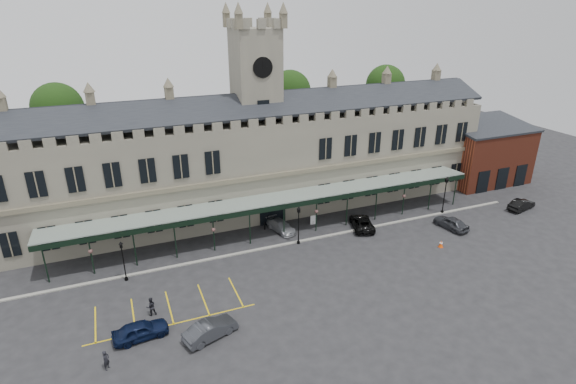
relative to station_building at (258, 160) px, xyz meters
name	(u,v)px	position (x,y,z in m)	size (l,w,h in m)	color
ground	(311,269)	(0.00, -15.91, -6.47)	(140.00, 140.00, 0.00)	black
station_building	(258,160)	(0.00, 0.00, 0.00)	(60.00, 10.36, 17.30)	#696557
clock_tower	(257,107)	(0.00, 0.09, 6.64)	(5.60, 5.60, 24.80)	#696557
canopy	(283,217)	(0.00, -8.45, -4.06)	(50.00, 4.10, 4.30)	#8C9E93
brick_annex	(484,153)	(34.00, -2.94, -2.31)	(12.40, 8.36, 9.23)	maroon
kerb	(290,243)	(0.00, -10.41, -6.41)	(60.00, 0.40, 0.12)	gray
parking_markings	(170,311)	(-14.00, -17.41, -6.47)	(16.00, 6.00, 0.01)	gold
tree_behind_left	(58,109)	(-22.00, 9.09, 6.35)	(6.00, 6.00, 16.00)	#332314
tree_behind_mid	(290,93)	(8.00, 9.09, 6.35)	(6.00, 6.00, 16.00)	#332314
tree_behind_right	(385,86)	(24.00, 9.09, 6.35)	(6.00, 6.00, 16.00)	#332314
lamp_post_left	(123,258)	(-17.18, -11.10, -3.98)	(0.40, 0.40, 4.20)	black
lamp_post_mid	(299,222)	(0.91, -10.70, -3.82)	(0.42, 0.42, 4.47)	black
lamp_post_right	(445,192)	(20.90, -10.33, -3.55)	(0.47, 0.47, 4.92)	black
traffic_cone	(441,244)	(14.95, -17.26, -6.09)	(0.48, 0.48, 0.77)	#F34807
sign_board	(313,220)	(4.40, -7.04, -5.90)	(0.68, 0.07, 1.17)	black
bollard_left	(265,226)	(-1.42, -6.12, -6.01)	(0.16, 0.16, 0.91)	black
bollard_right	(316,219)	(4.95, -6.75, -6.04)	(0.15, 0.15, 0.85)	black
car_left_a	(141,330)	(-16.61, -20.03, -5.74)	(1.73, 4.29, 1.46)	black
car_left_b	(210,330)	(-11.50, -22.03, -5.74)	(1.54, 4.41, 1.45)	#33353A
car_taxi	(281,226)	(0.22, -7.18, -5.84)	(1.75, 4.29, 1.25)	#9C9FA4
car_van	(362,223)	(9.35, -10.01, -5.78)	(2.27, 4.93, 1.37)	black
car_right_a	(451,223)	(19.00, -14.08, -5.74)	(1.72, 4.28, 1.46)	#33353A
car_right_b	(521,205)	(31.00, -13.25, -5.78)	(1.46, 4.20, 1.38)	black
person_a	(106,360)	(-19.20, -22.53, -5.67)	(0.58, 0.38, 1.59)	black
person_b	(151,307)	(-15.52, -17.40, -5.63)	(0.82, 0.64, 1.69)	black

